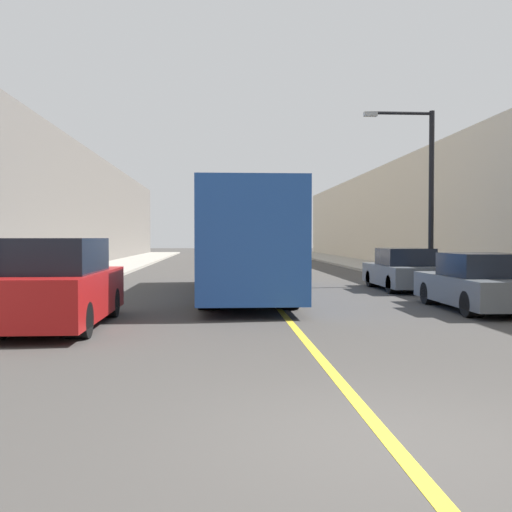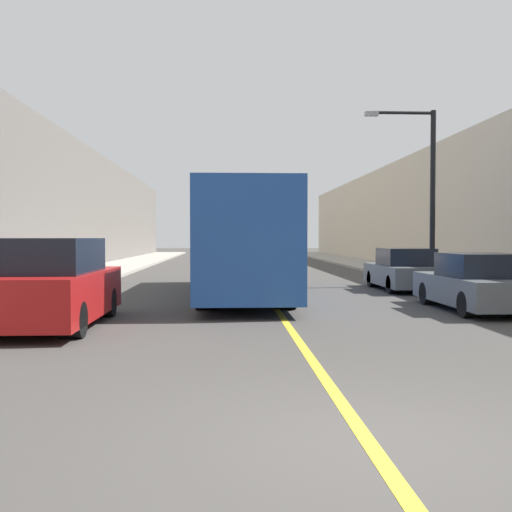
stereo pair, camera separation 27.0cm
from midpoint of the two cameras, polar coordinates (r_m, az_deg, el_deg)
ground_plane at (r=5.75m, az=12.17°, el=-17.12°), size 200.00×200.00×0.00m
sidewalk_left at (r=35.90m, az=-13.23°, el=-1.13°), size 3.48×72.00×0.14m
sidewalk_right at (r=36.52m, az=12.08°, el=-1.08°), size 3.48×72.00×0.14m
building_row_left at (r=36.77m, az=-19.03°, el=4.55°), size 4.00×72.00×7.41m
building_row_right at (r=37.64m, az=17.64°, el=4.06°), size 4.00×72.00×6.84m
road_center_line at (r=35.34m, az=-0.47°, el=-1.24°), size 0.16×72.00×0.01m
bus at (r=19.15m, az=-0.92°, el=1.48°), size 2.60×11.91×3.28m
parked_suv_left at (r=13.06m, az=-18.29°, el=-2.72°), size 1.96×4.80×1.85m
car_right_near at (r=16.25m, az=20.73°, el=-2.57°), size 1.85×4.46×1.46m
car_right_mid at (r=21.77m, az=14.26°, el=-1.42°), size 1.85×4.41×1.48m
street_lamp_right at (r=23.70m, az=16.18°, el=6.71°), size 2.71×0.24×6.51m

